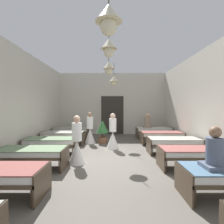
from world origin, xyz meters
The scene contains 16 objects.
ground_plane centered at (0.00, 0.00, -0.05)m, with size 7.26×11.35×0.10m, color #59544C.
room_shell centered at (0.00, 1.37, 1.94)m, with size 7.06×10.95×3.86m.
bed_left_row_2 centered at (-2.28, -0.78, 0.44)m, with size 1.90×0.84×0.57m.
bed_right_row_2 centered at (2.28, -0.78, 0.44)m, with size 1.90×0.84×0.57m.
bed_left_row_3 centered at (-2.28, 0.78, 0.44)m, with size 1.90×0.84×0.57m.
bed_right_row_3 centered at (2.28, 0.78, 0.44)m, with size 1.90×0.84×0.57m.
bed_left_row_4 centered at (-2.28, 2.34, 0.44)m, with size 1.90×0.84×0.57m.
bed_right_row_4 centered at (2.28, 2.34, 0.44)m, with size 1.90×0.84×0.57m.
bed_left_row_5 centered at (-2.28, 3.90, 0.44)m, with size 1.90×0.84×0.57m.
bed_right_row_5 centered at (2.28, 3.90, 0.44)m, with size 1.90×0.84×0.57m.
nurse_near_aisle centered at (0.01, 1.55, 0.53)m, with size 0.52×0.52×1.49m.
nurse_mid_aisle centered at (-1.06, 2.55, 0.53)m, with size 0.52×0.52×1.49m.
nurse_far_aisle centered at (-1.09, -0.38, 0.53)m, with size 0.52×0.52×1.49m.
patient_seated_primary centered at (1.93, 3.88, 0.87)m, with size 0.44×0.44×0.80m.
patient_seated_secondary centered at (1.93, -2.37, 0.87)m, with size 0.44×0.44×0.80m.
potted_plant centered at (-0.47, 2.54, 0.65)m, with size 0.58×0.58×1.09m.
Camera 1 is at (-0.02, -5.62, 1.75)m, focal length 27.80 mm.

